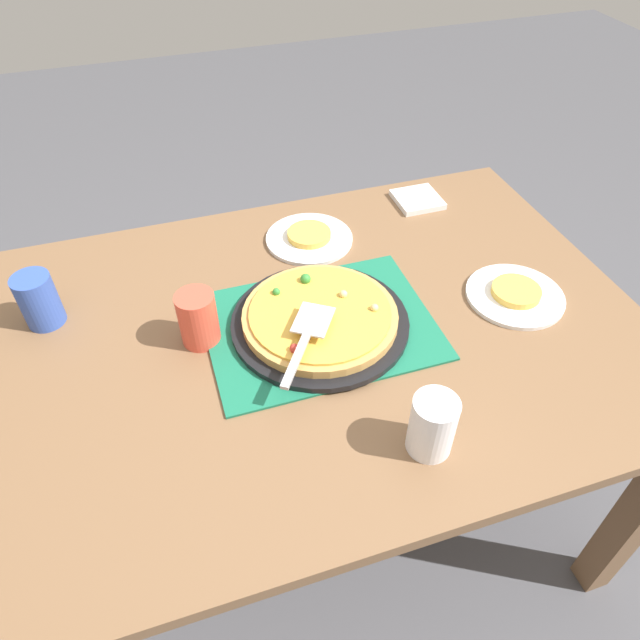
{
  "coord_description": "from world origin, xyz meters",
  "views": [
    {
      "loc": [
        -0.27,
        -0.84,
        1.61
      ],
      "look_at": [
        0.0,
        0.0,
        0.77
      ],
      "focal_mm": 32.33,
      "sensor_mm": 36.0,
      "label": 1
    }
  ],
  "objects_px": {
    "plate_far_right": "(309,239)",
    "pizza_pan": "(320,322)",
    "plate_near_left": "(515,296)",
    "pizza": "(320,316)",
    "cup_near": "(39,300)",
    "napkin_stack": "(417,200)",
    "served_slice_left": "(516,291)",
    "served_slice_right": "(309,234)",
    "cup_far": "(432,425)",
    "pizza_server": "(306,336)",
    "cup_corner": "(198,319)"
  },
  "relations": [
    {
      "from": "plate_far_right",
      "to": "pizza_pan",
      "type": "bearing_deg",
      "value": -102.96
    },
    {
      "from": "plate_near_left",
      "to": "plate_far_right",
      "type": "relative_size",
      "value": 1.0
    },
    {
      "from": "pizza",
      "to": "cup_near",
      "type": "height_order",
      "value": "cup_near"
    },
    {
      "from": "napkin_stack",
      "to": "served_slice_left",
      "type": "bearing_deg",
      "value": -84.64
    },
    {
      "from": "plate_near_left",
      "to": "served_slice_right",
      "type": "xyz_separation_m",
      "value": [
        -0.38,
        0.35,
        0.01
      ]
    },
    {
      "from": "cup_far",
      "to": "pizza_server",
      "type": "bearing_deg",
      "value": 118.46
    },
    {
      "from": "served_slice_left",
      "to": "cup_corner",
      "type": "relative_size",
      "value": 0.92
    },
    {
      "from": "served_slice_right",
      "to": "cup_near",
      "type": "bearing_deg",
      "value": -170.13
    },
    {
      "from": "plate_far_right",
      "to": "cup_corner",
      "type": "height_order",
      "value": "cup_corner"
    },
    {
      "from": "pizza",
      "to": "napkin_stack",
      "type": "xyz_separation_m",
      "value": [
        0.41,
        0.39,
        -0.02
      ]
    },
    {
      "from": "served_slice_right",
      "to": "cup_near",
      "type": "distance_m",
      "value": 0.64
    },
    {
      "from": "plate_far_right",
      "to": "served_slice_right",
      "type": "bearing_deg",
      "value": 0.0
    },
    {
      "from": "pizza_pan",
      "to": "cup_corner",
      "type": "distance_m",
      "value": 0.26
    },
    {
      "from": "plate_far_right",
      "to": "cup_corner",
      "type": "bearing_deg",
      "value": -139.82
    },
    {
      "from": "pizza",
      "to": "plate_far_right",
      "type": "height_order",
      "value": "pizza"
    },
    {
      "from": "plate_near_left",
      "to": "cup_far",
      "type": "height_order",
      "value": "cup_far"
    },
    {
      "from": "served_slice_left",
      "to": "cup_far",
      "type": "height_order",
      "value": "cup_far"
    },
    {
      "from": "pizza_pan",
      "to": "plate_near_left",
      "type": "xyz_separation_m",
      "value": [
        0.45,
        -0.04,
        -0.01
      ]
    },
    {
      "from": "pizza",
      "to": "pizza_server",
      "type": "height_order",
      "value": "pizza_server"
    },
    {
      "from": "plate_near_left",
      "to": "plate_far_right",
      "type": "distance_m",
      "value": 0.52
    },
    {
      "from": "served_slice_left",
      "to": "pizza_server",
      "type": "relative_size",
      "value": 0.51
    },
    {
      "from": "served_slice_right",
      "to": "pizza_server",
      "type": "distance_m",
      "value": 0.41
    },
    {
      "from": "cup_far",
      "to": "napkin_stack",
      "type": "relative_size",
      "value": 1.0
    },
    {
      "from": "pizza_pan",
      "to": "cup_near",
      "type": "relative_size",
      "value": 3.17
    },
    {
      "from": "napkin_stack",
      "to": "cup_near",
      "type": "bearing_deg",
      "value": -168.93
    },
    {
      "from": "cup_near",
      "to": "pizza",
      "type": "bearing_deg",
      "value": -19.7
    },
    {
      "from": "plate_near_left",
      "to": "cup_corner",
      "type": "distance_m",
      "value": 0.7
    },
    {
      "from": "cup_corner",
      "to": "pizza_server",
      "type": "xyz_separation_m",
      "value": [
        0.19,
        -0.12,
        0.01
      ]
    },
    {
      "from": "pizza_server",
      "to": "napkin_stack",
      "type": "relative_size",
      "value": 1.79
    },
    {
      "from": "served_slice_left",
      "to": "cup_near",
      "type": "xyz_separation_m",
      "value": [
        -1.01,
        0.24,
        0.04
      ]
    },
    {
      "from": "served_slice_right",
      "to": "cup_near",
      "type": "xyz_separation_m",
      "value": [
        -0.63,
        -0.11,
        0.04
      ]
    },
    {
      "from": "pizza",
      "to": "cup_near",
      "type": "distance_m",
      "value": 0.59
    },
    {
      "from": "cup_near",
      "to": "pizza_pan",
      "type": "bearing_deg",
      "value": -19.7
    },
    {
      "from": "served_slice_left",
      "to": "napkin_stack",
      "type": "bearing_deg",
      "value": 95.36
    },
    {
      "from": "pizza_pan",
      "to": "pizza_server",
      "type": "relative_size",
      "value": 1.77
    },
    {
      "from": "plate_near_left",
      "to": "napkin_stack",
      "type": "relative_size",
      "value": 1.83
    },
    {
      "from": "plate_far_right",
      "to": "served_slice_left",
      "type": "xyz_separation_m",
      "value": [
        0.38,
        -0.35,
        0.01
      ]
    },
    {
      "from": "served_slice_right",
      "to": "cup_far",
      "type": "relative_size",
      "value": 0.92
    },
    {
      "from": "plate_near_left",
      "to": "pizza_server",
      "type": "relative_size",
      "value": 1.02
    },
    {
      "from": "served_slice_left",
      "to": "served_slice_right",
      "type": "bearing_deg",
      "value": 136.95
    },
    {
      "from": "pizza_pan",
      "to": "cup_far",
      "type": "height_order",
      "value": "cup_far"
    },
    {
      "from": "pizza_pan",
      "to": "cup_corner",
      "type": "relative_size",
      "value": 3.17
    },
    {
      "from": "plate_far_right",
      "to": "pizza_server",
      "type": "bearing_deg",
      "value": -107.83
    },
    {
      "from": "cup_corner",
      "to": "napkin_stack",
      "type": "distance_m",
      "value": 0.75
    },
    {
      "from": "served_slice_left",
      "to": "cup_corner",
      "type": "xyz_separation_m",
      "value": [
        -0.7,
        0.08,
        0.04
      ]
    },
    {
      "from": "cup_corner",
      "to": "served_slice_right",
      "type": "bearing_deg",
      "value": 40.18
    },
    {
      "from": "plate_far_right",
      "to": "served_slice_right",
      "type": "height_order",
      "value": "served_slice_right"
    },
    {
      "from": "cup_near",
      "to": "cup_far",
      "type": "distance_m",
      "value": 0.85
    },
    {
      "from": "pizza_pan",
      "to": "cup_near",
      "type": "bearing_deg",
      "value": 160.3
    },
    {
      "from": "pizza_server",
      "to": "pizza",
      "type": "bearing_deg",
      "value": 56.34
    }
  ]
}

